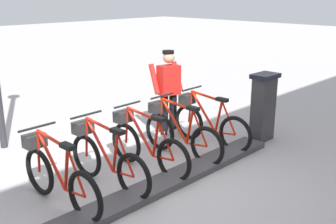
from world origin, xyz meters
TOP-DOWN VIEW (x-y plane):
  - ground_plane at (0.00, 0.00)m, footprint 60.00×60.00m
  - dock_rail_base at (0.00, 0.00)m, footprint 0.44×4.67m
  - payment_kiosk at (0.05, -2.65)m, footprint 0.36×0.52m
  - bike_docked_0 at (0.62, -1.73)m, footprint 1.72×0.54m
  - bike_docked_1 at (0.62, -0.96)m, footprint 1.72×0.54m
  - bike_docked_2 at (0.62, -0.18)m, footprint 1.72×0.54m
  - bike_docked_3 at (0.62, 0.59)m, footprint 1.72×0.54m
  - bike_docked_4 at (0.62, 1.36)m, footprint 1.72×0.54m
  - worker_near_rack at (1.53, -1.63)m, footprint 0.55×0.68m

SIDE VIEW (x-z plane):
  - ground_plane at x=0.00m, z-range 0.00..0.00m
  - dock_rail_base at x=0.00m, z-range 0.00..0.10m
  - bike_docked_0 at x=0.62m, z-range -0.08..0.94m
  - bike_docked_1 at x=0.62m, z-range -0.08..0.94m
  - bike_docked_2 at x=0.62m, z-range -0.08..0.94m
  - bike_docked_3 at x=0.62m, z-range -0.08..0.94m
  - bike_docked_4 at x=0.62m, z-range -0.08..0.94m
  - payment_kiosk at x=0.05m, z-range 0.03..1.31m
  - worker_near_rack at x=1.53m, z-range 0.08..1.74m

